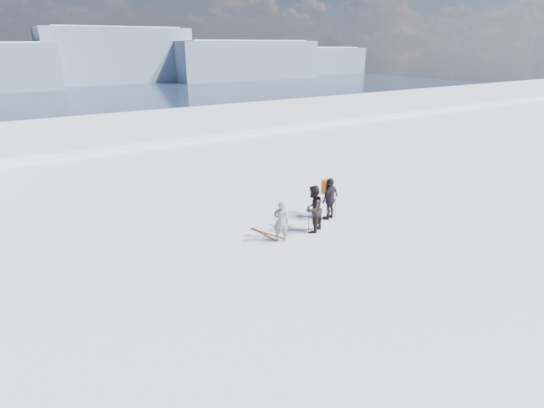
% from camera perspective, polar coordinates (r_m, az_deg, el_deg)
% --- Properties ---
extents(lake_basin, '(820.00, 820.00, 71.62)m').
position_cam_1_polar(lake_basin, '(42.92, -17.07, 0.95)').
color(lake_basin, white).
rests_on(lake_basin, ground).
extents(far_mountain_range, '(770.00, 110.00, 53.00)m').
position_cam_1_polar(far_mountain_range, '(466.07, -28.66, 16.59)').
color(far_mountain_range, slate).
rests_on(far_mountain_range, ground).
extents(skier_grey, '(0.73, 0.68, 1.68)m').
position_cam_1_polar(skier_grey, '(16.67, 1.22, -2.35)').
color(skier_grey, gray).
rests_on(skier_grey, ground).
extents(skier_dark, '(1.21, 1.11, 2.01)m').
position_cam_1_polar(skier_dark, '(17.52, 5.53, -0.67)').
color(skier_dark, black).
rests_on(skier_dark, ground).
extents(skier_pack, '(1.21, 0.77, 1.91)m').
position_cam_1_polar(skier_pack, '(18.93, 7.83, 0.72)').
color(skier_pack, black).
rests_on(skier_pack, ground).
extents(backpack, '(0.46, 0.34, 0.61)m').
position_cam_1_polar(backpack, '(18.67, 7.37, 4.54)').
color(backpack, '#BD5811').
rests_on(backpack, skier_pack).
extents(ski_poles, '(3.67, 0.78, 1.35)m').
position_cam_1_polar(ski_poles, '(17.74, 5.11, -1.62)').
color(ski_poles, black).
rests_on(ski_poles, ground).
extents(skis_loose, '(0.75, 1.70, 0.03)m').
position_cam_1_polar(skis_loose, '(17.56, -0.89, -4.04)').
color(skis_loose, black).
rests_on(skis_loose, ground).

